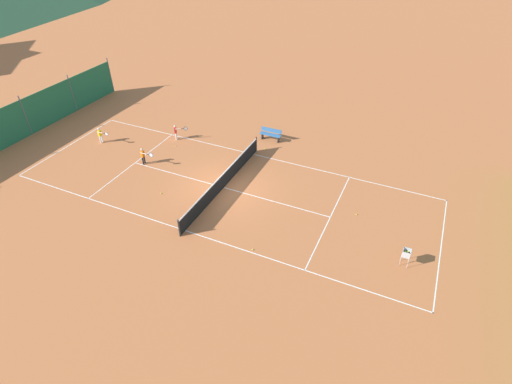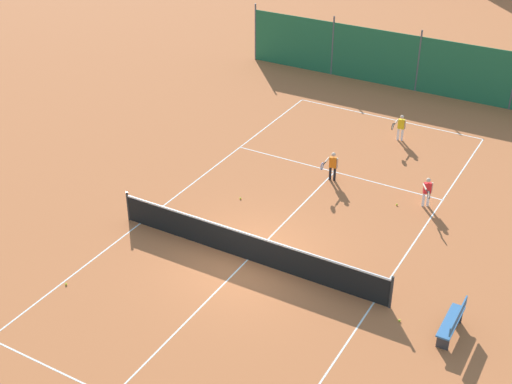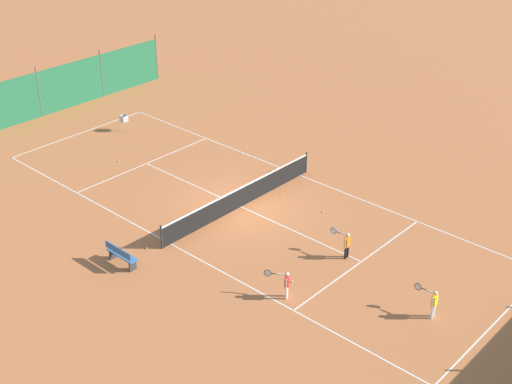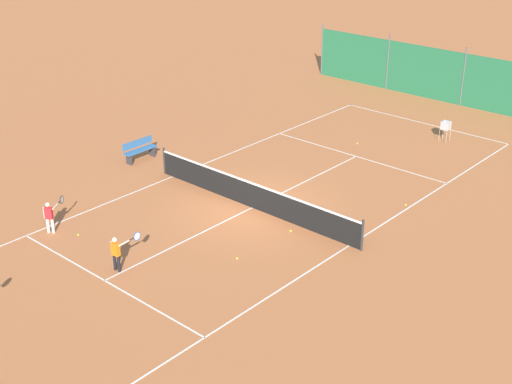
% 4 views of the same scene
% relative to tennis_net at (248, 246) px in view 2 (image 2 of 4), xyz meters
% --- Properties ---
extents(ground_plane, '(600.00, 600.00, 0.00)m').
position_rel_tennis_net_xyz_m(ground_plane, '(0.00, 0.00, -0.50)').
color(ground_plane, '#BC6638').
extents(court_line_markings, '(8.25, 23.85, 0.01)m').
position_rel_tennis_net_xyz_m(court_line_markings, '(0.00, 0.00, -0.50)').
color(court_line_markings, white).
rests_on(court_line_markings, ground).
extents(tennis_net, '(9.18, 0.08, 1.06)m').
position_rel_tennis_net_xyz_m(tennis_net, '(0.00, 0.00, 0.00)').
color(tennis_net, '#2D2D2D').
rests_on(tennis_net, ground).
extents(windscreen_fence_far, '(17.28, 0.08, 2.90)m').
position_rel_tennis_net_xyz_m(windscreen_fence_far, '(-0.00, 15.50, 0.81)').
color(windscreen_fence_far, '#236B42').
rests_on(windscreen_fence_far, ground).
extents(player_far_baseline, '(0.37, 0.95, 1.09)m').
position_rel_tennis_net_xyz_m(player_far_baseline, '(1.16, 10.10, 0.14)').
color(player_far_baseline, white).
rests_on(player_far_baseline, ground).
extents(player_near_service, '(0.38, 0.97, 1.11)m').
position_rel_tennis_net_xyz_m(player_near_service, '(0.16, 5.74, 0.15)').
color(player_near_service, black).
rests_on(player_near_service, ground).
extents(player_near_baseline, '(0.49, 0.94, 1.08)m').
position_rel_tennis_net_xyz_m(player_near_baseline, '(3.71, 5.67, 0.14)').
color(player_near_baseline, white).
rests_on(player_near_baseline, ground).
extents(tennis_ball_mid_court, '(0.07, 0.07, 0.07)m').
position_rel_tennis_net_xyz_m(tennis_ball_mid_court, '(-3.93, -3.69, -0.47)').
color(tennis_ball_mid_court, '#CCE033').
rests_on(tennis_ball_mid_court, ground).
extents(tennis_ball_alley_right, '(0.07, 0.07, 0.07)m').
position_rel_tennis_net_xyz_m(tennis_ball_alley_right, '(5.00, -0.43, -0.47)').
color(tennis_ball_alley_right, '#CCE033').
rests_on(tennis_ball_alley_right, ground).
extents(tennis_ball_near_corner, '(0.07, 0.07, 0.07)m').
position_rel_tennis_net_xyz_m(tennis_ball_near_corner, '(-2.04, 2.97, -0.47)').
color(tennis_ball_near_corner, '#CCE033').
rests_on(tennis_ball_near_corner, ground).
extents(tennis_ball_service_box, '(0.07, 0.07, 0.07)m').
position_rel_tennis_net_xyz_m(tennis_ball_service_box, '(2.84, 5.27, -0.47)').
color(tennis_ball_service_box, '#CCE033').
rests_on(tennis_ball_service_box, ground).
extents(tennis_ball_by_net_right, '(0.07, 0.07, 0.07)m').
position_rel_tennis_net_xyz_m(tennis_ball_by_net_right, '(-2.14, 0.51, -0.47)').
color(tennis_ball_by_net_right, '#CCE033').
rests_on(tennis_ball_by_net_right, ground).
extents(courtside_bench, '(0.36, 1.50, 0.84)m').
position_rel_tennis_net_xyz_m(courtside_bench, '(6.34, -0.27, -0.05)').
color(courtside_bench, '#336699').
rests_on(courtside_bench, ground).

